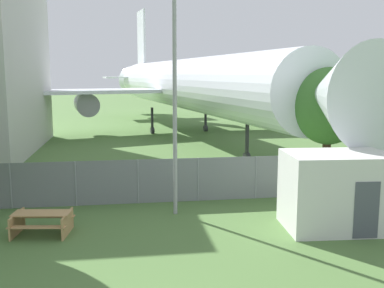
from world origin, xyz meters
The scene contains 6 objects.
perimeter_fence centered at (0.00, 11.31, 0.94)m, with size 56.07×0.07×1.87m.
airplane centered at (4.75, 32.64, 4.47)m, with size 39.96×49.10×13.15m.
portable_cabin centered at (6.79, 7.20, 1.34)m, with size 3.71×2.60×2.69m.
picnic_bench_near_cabin centered at (-3.33, 8.08, 0.48)m, with size 2.08×1.64×0.76m.
tree_far_right centered at (8.90, 12.58, 3.89)m, with size 3.27×3.27×5.71m.
light_mast centered at (1.39, 9.67, 5.34)m, with size 0.44×0.44×8.89m.
Camera 1 is at (-0.45, -7.12, 5.39)m, focal length 42.00 mm.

